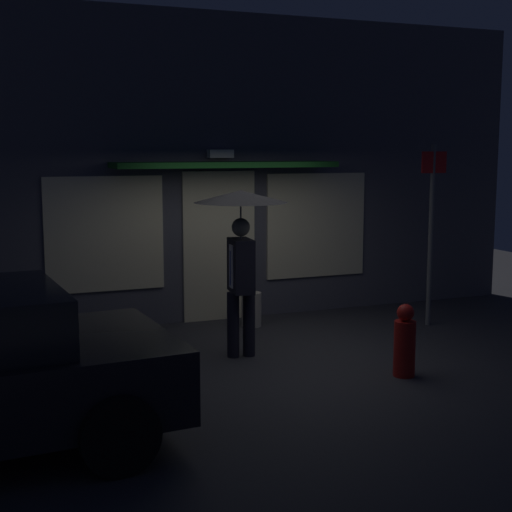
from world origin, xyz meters
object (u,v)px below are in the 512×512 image
Objects in this scene: street_sign_post at (431,225)px; sidewalk_bollard at (251,309)px; fire_hydrant at (405,343)px; person_with_umbrella at (241,230)px.

street_sign_post is 2.82m from sidewalk_bollard.
sidewalk_bollard is 0.60× the size of fire_hydrant.
street_sign_post reaches higher than sidewalk_bollard.
fire_hydrant is at bearing -75.18° from sidewalk_bollard.
person_with_umbrella is at bearing -170.18° from street_sign_post.
sidewalk_bollard is at bearing -19.97° from person_with_umbrella.
person_with_umbrella is at bearing 135.28° from fire_hydrant.
street_sign_post is 2.77m from fire_hydrant.
street_sign_post reaches higher than person_with_umbrella.
person_with_umbrella is 2.32m from fire_hydrant.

